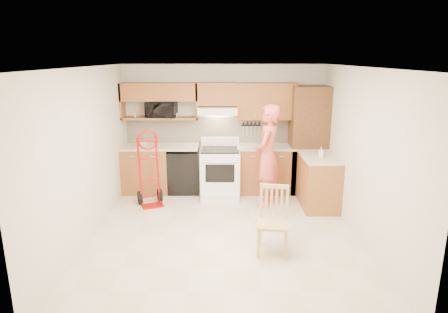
{
  "coord_description": "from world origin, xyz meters",
  "views": [
    {
      "loc": [
        -0.01,
        -5.4,
        2.64
      ],
      "look_at": [
        0.0,
        0.5,
        1.1
      ],
      "focal_mm": 30.77,
      "sensor_mm": 36.0,
      "label": 1
    }
  ],
  "objects_px": {
    "dining_chair": "(273,221)",
    "hand_truck": "(150,172)",
    "range": "(220,169)",
    "microwave": "(161,109)",
    "person": "(267,156)"
  },
  "relations": [
    {
      "from": "dining_chair",
      "to": "hand_truck",
      "type": "bearing_deg",
      "value": 147.23
    },
    {
      "from": "hand_truck",
      "to": "dining_chair",
      "type": "height_order",
      "value": "hand_truck"
    },
    {
      "from": "range",
      "to": "dining_chair",
      "type": "distance_m",
      "value": 2.35
    },
    {
      "from": "microwave",
      "to": "hand_truck",
      "type": "relative_size",
      "value": 0.46
    },
    {
      "from": "range",
      "to": "person",
      "type": "bearing_deg",
      "value": -27.48
    },
    {
      "from": "range",
      "to": "dining_chair",
      "type": "bearing_deg",
      "value": -71.61
    },
    {
      "from": "microwave",
      "to": "person",
      "type": "distance_m",
      "value": 2.3
    },
    {
      "from": "hand_truck",
      "to": "person",
      "type": "bearing_deg",
      "value": -22.43
    },
    {
      "from": "range",
      "to": "hand_truck",
      "type": "height_order",
      "value": "hand_truck"
    },
    {
      "from": "microwave",
      "to": "person",
      "type": "relative_size",
      "value": 0.31
    },
    {
      "from": "person",
      "to": "dining_chair",
      "type": "bearing_deg",
      "value": 16.9
    },
    {
      "from": "microwave",
      "to": "hand_truck",
      "type": "bearing_deg",
      "value": -91.72
    },
    {
      "from": "person",
      "to": "hand_truck",
      "type": "relative_size",
      "value": 1.47
    },
    {
      "from": "range",
      "to": "person",
      "type": "distance_m",
      "value": 1.03
    },
    {
      "from": "microwave",
      "to": "dining_chair",
      "type": "distance_m",
      "value": 3.47
    }
  ]
}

